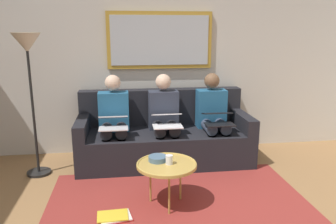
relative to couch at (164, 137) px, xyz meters
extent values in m
cube|color=beige|center=(0.00, -0.48, 0.99)|extent=(6.00, 0.12, 2.60)
cube|color=maroon|center=(0.00, 1.27, -0.31)|extent=(2.60, 1.80, 0.01)
cube|color=black|center=(0.00, 0.07, -0.10)|extent=(2.20, 0.90, 0.42)
cube|color=black|center=(0.00, -0.28, 0.35)|extent=(2.20, 0.20, 0.48)
cube|color=black|center=(-1.03, 0.07, 0.21)|extent=(0.14, 0.90, 0.20)
cube|color=black|center=(1.03, 0.07, 0.21)|extent=(0.14, 0.90, 0.20)
cube|color=#B7892D|center=(0.00, -0.39, 1.24)|extent=(1.42, 0.04, 0.76)
cube|color=#B2B7BC|center=(0.00, -0.37, 1.24)|extent=(1.32, 0.01, 0.66)
cylinder|color=tan|center=(0.12, 1.22, 0.11)|extent=(0.58, 0.58, 0.03)
torus|color=tan|center=(0.12, 1.22, 0.12)|extent=(0.58, 0.58, 0.02)
cylinder|color=#B28E42|center=(0.12, 1.39, -0.11)|extent=(0.02, 0.02, 0.41)
cylinder|color=#B28E42|center=(-0.03, 1.13, -0.11)|extent=(0.02, 0.02, 0.41)
cylinder|color=#B28E42|center=(0.27, 1.13, -0.11)|extent=(0.02, 0.02, 0.41)
cylinder|color=silver|center=(0.10, 1.23, 0.17)|extent=(0.07, 0.07, 0.09)
cylinder|color=slate|center=(0.20, 1.13, 0.15)|extent=(0.19, 0.19, 0.05)
cube|color=#235B84|center=(-0.64, -0.03, 0.36)|extent=(0.38, 0.22, 0.50)
sphere|color=brown|center=(-0.64, -0.03, 0.73)|extent=(0.20, 0.20, 0.20)
cylinder|color=#384256|center=(-0.73, 0.18, 0.18)|extent=(0.14, 0.42, 0.14)
cylinder|color=#384256|center=(-0.55, 0.18, 0.18)|extent=(0.14, 0.42, 0.14)
cylinder|color=#384256|center=(-0.73, 0.39, -0.10)|extent=(0.11, 0.11, 0.42)
cylinder|color=#384256|center=(-0.55, 0.39, -0.10)|extent=(0.11, 0.11, 0.42)
cube|color=black|center=(-0.64, 0.39, 0.25)|extent=(0.35, 0.21, 0.01)
cube|color=black|center=(-0.64, 0.26, 0.36)|extent=(0.35, 0.21, 0.06)
cube|color=#A5C6EA|center=(-0.64, 0.27, 0.37)|extent=(0.32, 0.18, 0.04)
cube|color=#2D3342|center=(0.00, -0.03, 0.36)|extent=(0.38, 0.22, 0.50)
sphere|color=beige|center=(0.00, -0.03, 0.73)|extent=(0.20, 0.20, 0.20)
cylinder|color=#232328|center=(-0.09, 0.18, 0.18)|extent=(0.14, 0.42, 0.14)
cylinder|color=#232328|center=(0.09, 0.18, 0.18)|extent=(0.14, 0.42, 0.14)
cylinder|color=#232328|center=(-0.09, 0.39, -0.10)|extent=(0.11, 0.11, 0.42)
cylinder|color=#232328|center=(0.09, 0.39, -0.10)|extent=(0.11, 0.11, 0.42)
cube|color=white|center=(0.00, 0.39, 0.25)|extent=(0.35, 0.22, 0.01)
cube|color=white|center=(0.00, 0.25, 0.37)|extent=(0.35, 0.21, 0.07)
cube|color=#A5C6EA|center=(0.00, 0.25, 0.37)|extent=(0.32, 0.19, 0.05)
cube|color=#235B84|center=(0.64, -0.03, 0.36)|extent=(0.38, 0.22, 0.50)
sphere|color=beige|center=(0.64, -0.03, 0.73)|extent=(0.20, 0.20, 0.20)
cylinder|color=#232328|center=(0.55, 0.18, 0.18)|extent=(0.14, 0.42, 0.14)
cylinder|color=#232328|center=(0.73, 0.18, 0.18)|extent=(0.14, 0.42, 0.14)
cylinder|color=#232328|center=(0.55, 0.39, -0.10)|extent=(0.11, 0.11, 0.42)
cylinder|color=#232328|center=(0.73, 0.39, -0.10)|extent=(0.11, 0.11, 0.42)
cube|color=silver|center=(0.64, 0.39, 0.25)|extent=(0.34, 0.20, 0.01)
cube|color=silver|center=(0.64, 0.26, 0.36)|extent=(0.34, 0.20, 0.07)
cube|color=#A5C6EA|center=(0.64, 0.26, 0.36)|extent=(0.31, 0.17, 0.06)
cube|color=red|center=(0.61, 1.41, -0.30)|extent=(0.32, 0.26, 0.01)
cube|color=white|center=(0.62, 1.40, -0.29)|extent=(0.31, 0.25, 0.01)
cube|color=yellow|center=(0.65, 1.40, -0.28)|extent=(0.29, 0.21, 0.01)
cylinder|color=black|center=(1.55, 0.27, -0.30)|extent=(0.28, 0.28, 0.03)
cylinder|color=black|center=(1.55, 0.27, 0.44)|extent=(0.03, 0.03, 1.50)
cone|color=beige|center=(1.55, 0.27, 1.24)|extent=(0.32, 0.32, 0.22)
camera|label=1|loc=(0.52, 4.22, 1.37)|focal=36.10mm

